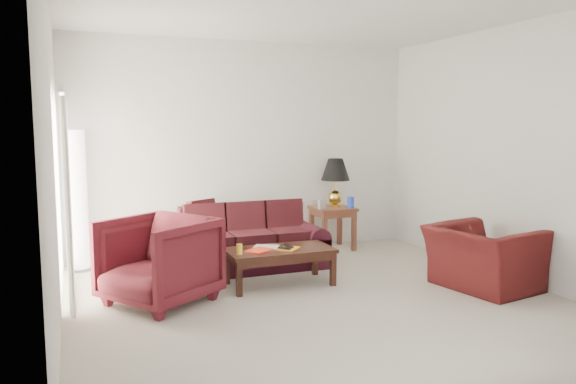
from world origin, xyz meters
The scene contains 19 objects.
floor centered at (0.00, 0.00, 0.00)m, with size 5.00×5.00×0.00m, color #BBB09F.
blinds centered at (-2.42, 1.30, 1.08)m, with size 0.10×2.00×2.16m, color silver.
sofa centered at (-0.28, 1.48, 0.40)m, with size 1.94×0.84×0.80m, color black, non-canonical shape.
throw_pillow centered at (-0.76, 2.02, 0.65)m, with size 0.40×0.11×0.40m, color black.
end_table centered at (1.21, 2.15, 0.31)m, with size 0.57×0.57×0.62m, color brown, non-canonical shape.
table_lamp centered at (1.27, 2.20, 0.98)m, with size 0.42×0.42×0.71m, color gold, non-canonical shape.
clock centered at (0.99, 2.05, 0.69)m, with size 0.13×0.05×0.13m, color #B5B5BA.
blue_canister centered at (1.42, 1.99, 0.71)m, with size 0.10×0.10×0.16m, color #1A31AC.
picture_frame centered at (1.09, 2.37, 0.71)m, with size 0.13×0.02×0.17m, color silver.
floor_lamp centered at (-2.30, 2.20, 0.90)m, with size 0.29×0.29×1.79m, color white, non-canonical shape.
armchair_left centered at (-1.56, 0.49, 0.45)m, with size 0.96×0.99×0.90m, color #450F16.
armchair_right centered at (1.91, -0.28, 0.35)m, with size 1.08×0.94×0.70m, color #3A0D0D.
coffee_table centered at (-0.17, 0.67, 0.21)m, with size 1.22×0.61×0.43m, color black, non-canonical shape.
magazine_red centered at (-0.43, 0.64, 0.43)m, with size 0.28×0.21×0.02m, color red.
magazine_white centered at (-0.29, 0.78, 0.43)m, with size 0.28×0.21×0.02m, color silver.
magazine_orange centered at (-0.09, 0.61, 0.43)m, with size 0.26×0.19×0.01m, color orange.
remote_a centered at (-0.15, 0.56, 0.45)m, with size 0.05×0.15×0.02m, color black.
remote_b centered at (-0.07, 0.65, 0.45)m, with size 0.05×0.17×0.02m, color black.
yellow_glass centered at (-0.68, 0.56, 0.48)m, with size 0.07×0.07×0.12m, color yellow.
Camera 1 is at (-2.35, -5.22, 1.84)m, focal length 35.00 mm.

